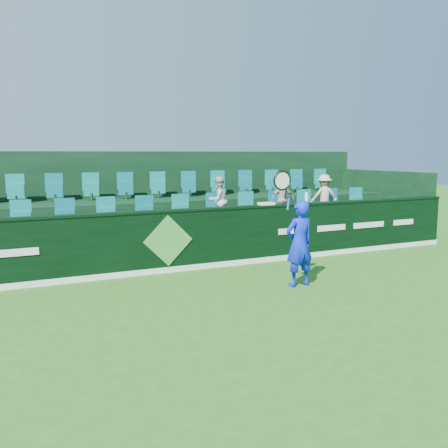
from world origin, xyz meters
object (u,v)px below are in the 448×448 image
tennis_player (299,243)px  spectator_left (219,200)px  spectator_right (324,196)px  drinks_bottle (306,198)px  spectator_middle (282,199)px  towel (266,204)px

tennis_player → spectator_left: bearing=92.8°
spectator_right → drinks_bottle: spectator_right is taller
drinks_bottle → spectator_right: bearing=39.3°
spectator_middle → spectator_right: spectator_right is taller
towel → drinks_bottle: size_ratio=1.43×
spectator_left → spectator_middle: 1.86m
tennis_player → towel: (0.55, 2.21, 0.53)m
spectator_left → spectator_right: spectator_left is taller
spectator_right → drinks_bottle: bearing=54.5°
spectator_left → drinks_bottle: (1.85, -1.12, 0.08)m
spectator_left → towel: 1.33m
tennis_player → spectator_middle: 3.77m
drinks_bottle → spectator_middle: bearing=89.2°
spectator_middle → towel: size_ratio=3.03×
spectator_middle → towel: 1.60m
spectator_middle → towel: (-1.15, -1.12, 0.03)m
tennis_player → spectator_left: (-0.16, 3.33, 0.54)m
towel → drinks_bottle: drinks_bottle is taller
spectator_left → spectator_middle: size_ratio=1.09×
spectator_left → drinks_bottle: 2.16m
spectator_left → towel: spectator_left is taller
spectator_middle → drinks_bottle: (-0.02, -1.12, 0.13)m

